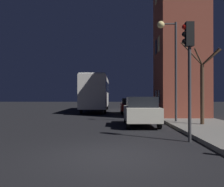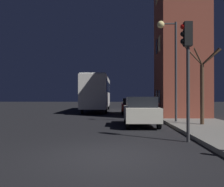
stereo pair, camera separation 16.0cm
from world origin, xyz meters
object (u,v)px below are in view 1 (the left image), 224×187
at_px(streetlamp, 169,51).
at_px(car_near_lane, 141,111).
at_px(bare_tree, 203,86).
at_px(bus, 96,91).
at_px(car_mid_lane, 130,106).
at_px(traffic_light, 189,56).

xyz_separation_m(streetlamp, car_near_lane, (-1.81, -0.94, -3.56)).
bearing_deg(bare_tree, bus, 116.60).
height_order(bus, car_near_lane, bus).
bearing_deg(car_near_lane, streetlamp, 27.52).
bearing_deg(car_mid_lane, car_near_lane, -90.05).
xyz_separation_m(bus, car_near_lane, (3.50, -13.01, -1.37)).
bearing_deg(bare_tree, traffic_light, -115.22).
bearing_deg(streetlamp, bare_tree, -44.91).
distance_m(traffic_light, bus, 18.46).
bearing_deg(bare_tree, car_mid_lane, 108.16).
xyz_separation_m(bare_tree, bus, (-6.77, 13.53, -0.02)).
bearing_deg(car_near_lane, bus, 105.06).
bearing_deg(streetlamp, bus, 113.74).
bearing_deg(traffic_light, bare_tree, 64.78).
distance_m(bare_tree, car_near_lane, 3.59).
xyz_separation_m(bare_tree, car_near_lane, (-3.27, 0.52, -1.39)).
bearing_deg(car_mid_lane, streetlamp, -78.04).
relative_size(traffic_light, bus, 0.41).
height_order(traffic_light, bus, traffic_light).
bearing_deg(car_near_lane, car_mid_lane, 89.95).
bearing_deg(traffic_light, streetlamp, 84.52).
relative_size(car_near_lane, car_mid_lane, 1.05).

